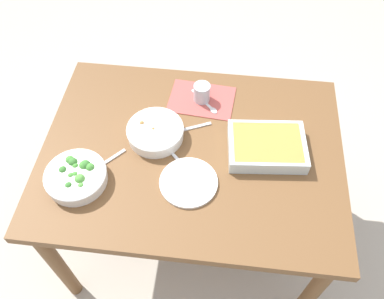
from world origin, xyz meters
The scene contains 12 objects.
ground_plane centered at (0.00, 0.00, 0.00)m, with size 6.00×6.00×0.00m, color #B2A899.
dining_table centered at (0.00, 0.00, 0.65)m, with size 1.20×0.90×0.74m.
placemat centered at (0.01, 0.27, 0.74)m, with size 0.28×0.20×0.00m, color #B24C47.
stew_bowl centered at (-0.15, 0.05, 0.77)m, with size 0.23×0.23×0.06m.
broccoli_bowl centered at (-0.41, -0.19, 0.77)m, with size 0.23×0.23×0.07m.
baking_dish centered at (0.29, 0.03, 0.77)m, with size 0.32×0.25×0.06m.
drink_cup centered at (0.01, 0.27, 0.78)m, with size 0.07×0.07×0.08m.
side_plate centered at (0.01, -0.16, 0.75)m, with size 0.22×0.22×0.01m, color white.
spoon_by_stew centered at (-0.04, 0.10, 0.74)m, with size 0.17×0.09×0.01m.
spoon_by_broccoli centered at (-0.34, -0.12, 0.74)m, with size 0.13×0.14×0.01m.
spoon_spare centered at (0.04, 0.24, 0.74)m, with size 0.13×0.14×0.01m.
fork_on_table centered at (-0.02, -0.08, 0.74)m, with size 0.14×0.14×0.01m.
Camera 1 is at (0.11, -0.92, 2.02)m, focal length 37.09 mm.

